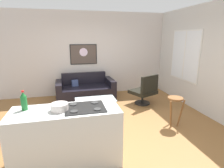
# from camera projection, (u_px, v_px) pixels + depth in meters

# --- Properties ---
(ground) EXTENTS (6.40, 6.40, 0.04)m
(ground) POSITION_uv_depth(u_px,v_px,m) (106.00, 124.00, 4.28)
(ground) COLOR olive
(back_wall) EXTENTS (6.40, 0.05, 2.80)m
(back_wall) POSITION_uv_depth(u_px,v_px,m) (91.00, 54.00, 6.20)
(back_wall) COLOR beige
(back_wall) RESTS_ON ground
(right_wall) EXTENTS (0.05, 6.40, 2.80)m
(right_wall) POSITION_uv_depth(u_px,v_px,m) (200.00, 59.00, 4.80)
(right_wall) COLOR silver
(right_wall) RESTS_ON ground
(couch) EXTENTS (1.85, 0.98, 0.82)m
(couch) POSITION_uv_depth(u_px,v_px,m) (86.00, 91.00, 5.83)
(couch) COLOR black
(couch) RESTS_ON ground
(coffee_table) EXTENTS (1.04, 0.55, 0.39)m
(coffee_table) POSITION_uv_depth(u_px,v_px,m) (95.00, 100.00, 4.73)
(coffee_table) COLOR silver
(coffee_table) RESTS_ON ground
(armchair) EXTENTS (0.86, 0.84, 0.92)m
(armchair) POSITION_uv_depth(u_px,v_px,m) (145.00, 91.00, 5.32)
(armchair) COLOR black
(armchair) RESTS_ON ground
(bar_stool) EXTENTS (0.38, 0.38, 0.68)m
(bar_stool) POSITION_uv_depth(u_px,v_px,m) (175.00, 104.00, 4.00)
(bar_stool) COLOR brown
(bar_stool) RESTS_ON ground
(kitchen_counter) EXTENTS (1.62, 0.64, 0.95)m
(kitchen_counter) POSITION_uv_depth(u_px,v_px,m) (67.00, 137.00, 2.81)
(kitchen_counter) COLOR silver
(kitchen_counter) RESTS_ON ground
(soda_bottle) EXTENTS (0.09, 0.09, 0.30)m
(soda_bottle) POSITION_uv_depth(u_px,v_px,m) (24.00, 101.00, 2.65)
(soda_bottle) COLOR #1B6C2C
(soda_bottle) RESTS_ON kitchen_counter
(mixing_bowl) EXTENTS (0.26, 0.26, 0.11)m
(mixing_bowl) POSITION_uv_depth(u_px,v_px,m) (60.00, 107.00, 2.65)
(mixing_bowl) COLOR silver
(mixing_bowl) RESTS_ON kitchen_counter
(wall_painting) EXTENTS (0.90, 0.03, 0.67)m
(wall_painting) POSITION_uv_depth(u_px,v_px,m) (84.00, 54.00, 6.09)
(wall_painting) COLOR black
(window) EXTENTS (0.03, 1.30, 1.48)m
(window) POSITION_uv_depth(u_px,v_px,m) (185.00, 56.00, 5.34)
(window) COLOR silver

